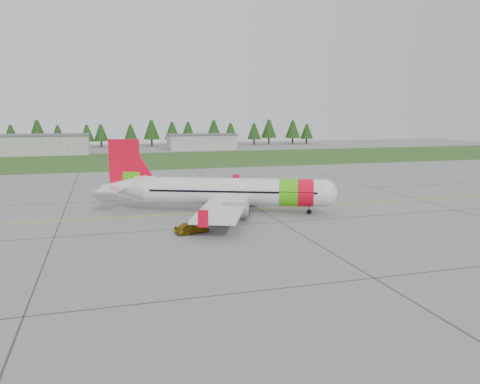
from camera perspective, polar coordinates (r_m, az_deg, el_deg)
name	(u,v)px	position (r m, az deg, el deg)	size (l,w,h in m)	color
ground	(197,228)	(52.75, -5.26, -4.36)	(320.00, 320.00, 0.00)	gray
aircraft	(228,192)	(60.37, -1.51, 0.05)	(29.50, 28.01, 9.38)	silver
follow_me_car	(192,216)	(50.02, -5.92, -2.93)	(1.51, 1.28, 3.76)	#DFA90C
service_van	(114,163)	(103.32, -15.16, 3.39)	(1.58, 1.49, 4.53)	silver
grass_strip	(140,160)	(133.26, -12.12, 3.82)	(320.00, 50.00, 0.03)	#30561E
taxi_guideline	(185,213)	(60.43, -6.73, -2.60)	(120.00, 0.25, 0.02)	gold
hangar_west	(36,145)	(161.87, -23.62, 5.26)	(32.00, 14.00, 6.00)	#A8A8A3
hangar_east	(202,142)	(172.14, -4.71, 6.08)	(24.00, 12.00, 5.20)	#A8A8A3
treeline	(128,134)	(188.71, -13.48, 6.87)	(160.00, 8.00, 10.00)	#1C3F14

